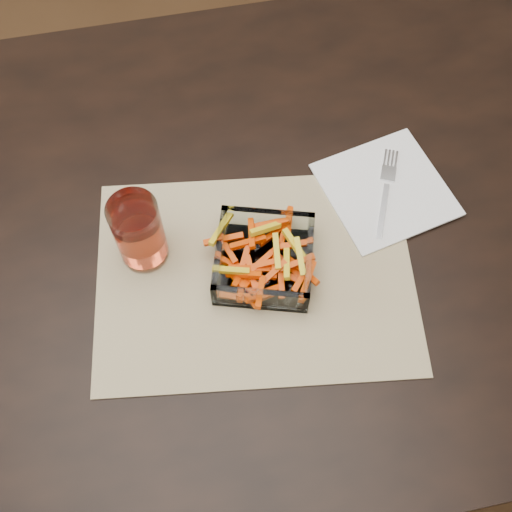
% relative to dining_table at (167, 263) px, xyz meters
% --- Properties ---
extents(dining_table, '(1.60, 0.90, 0.75)m').
position_rel_dining_table_xyz_m(dining_table, '(0.00, 0.00, 0.00)').
color(dining_table, black).
rests_on(dining_table, ground).
extents(placemat, '(0.49, 0.39, 0.00)m').
position_rel_dining_table_xyz_m(placemat, '(0.13, -0.09, 0.09)').
color(placemat, tan).
rests_on(placemat, dining_table).
extents(glass_bowl, '(0.17, 0.17, 0.05)m').
position_rel_dining_table_xyz_m(glass_bowl, '(0.14, -0.08, 0.11)').
color(glass_bowl, white).
rests_on(glass_bowl, placemat).
extents(tumbler, '(0.07, 0.07, 0.12)m').
position_rel_dining_table_xyz_m(tumbler, '(-0.02, -0.02, 0.15)').
color(tumbler, white).
rests_on(tumbler, placemat).
extents(napkin, '(0.21, 0.21, 0.00)m').
position_rel_dining_table_xyz_m(napkin, '(0.35, 0.01, 0.09)').
color(napkin, white).
rests_on(napkin, placemat).
extents(fork, '(0.08, 0.15, 0.00)m').
position_rel_dining_table_xyz_m(fork, '(0.35, 0.01, 0.10)').
color(fork, silver).
rests_on(fork, napkin).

